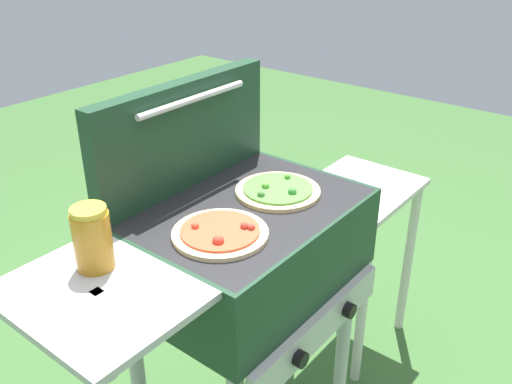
{
  "coord_description": "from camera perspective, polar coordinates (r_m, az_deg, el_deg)",
  "views": [
    {
      "loc": [
        -1.0,
        -0.84,
        1.6
      ],
      "look_at": [
        0.05,
        0.0,
        0.92
      ],
      "focal_mm": 39.02,
      "sensor_mm": 36.0,
      "label": 1
    }
  ],
  "objects": [
    {
      "name": "pizza_pepperoni",
      "position": [
        1.34,
        -3.67,
        -4.2
      ],
      "size": [
        0.23,
        0.23,
        0.04
      ],
      "color": "beige",
      "rests_on": "grill"
    },
    {
      "name": "sauce_jar",
      "position": [
        1.25,
        -16.42,
        -4.59
      ],
      "size": [
        0.08,
        0.08,
        0.15
      ],
      "color": "#B77A1E",
      "rests_on": "grill"
    },
    {
      "name": "grill",
      "position": [
        1.54,
        -1.36,
        -6.32
      ],
      "size": [
        0.96,
        0.53,
        0.9
      ],
      "color": "#193823",
      "rests_on": "ground_plane"
    },
    {
      "name": "pizza_veggie",
      "position": [
        1.54,
        2.25,
        0.16
      ],
      "size": [
        0.24,
        0.24,
        0.03
      ],
      "color": "#E0C17F",
      "rests_on": "grill"
    },
    {
      "name": "grill_lid_open",
      "position": [
        1.55,
        -7.4,
        5.9
      ],
      "size": [
        0.63,
        0.08,
        0.3
      ],
      "color": "#193823",
      "rests_on": "grill"
    },
    {
      "name": "prep_table",
      "position": [
        2.16,
        10.14,
        -4.03
      ],
      "size": [
        0.44,
        0.36,
        0.7
      ],
      "color": "beige",
      "rests_on": "ground_plane"
    },
    {
      "name": "topping_bowl_near",
      "position": [
        2.04,
        8.8,
        1.12
      ],
      "size": [
        0.09,
        0.09,
        0.04
      ],
      "color": "silver",
      "rests_on": "prep_table"
    }
  ]
}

